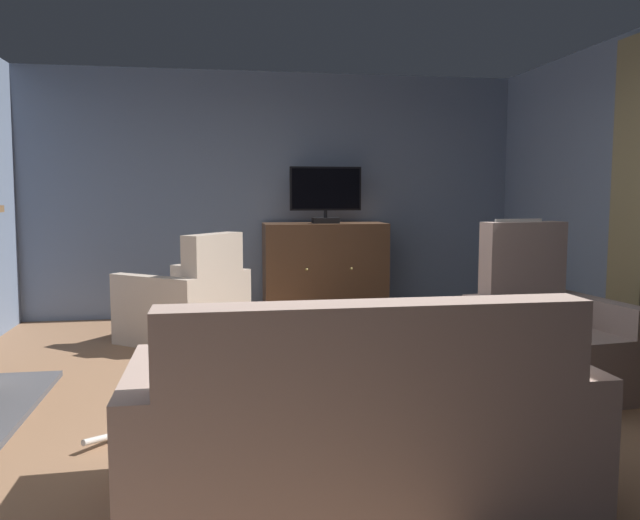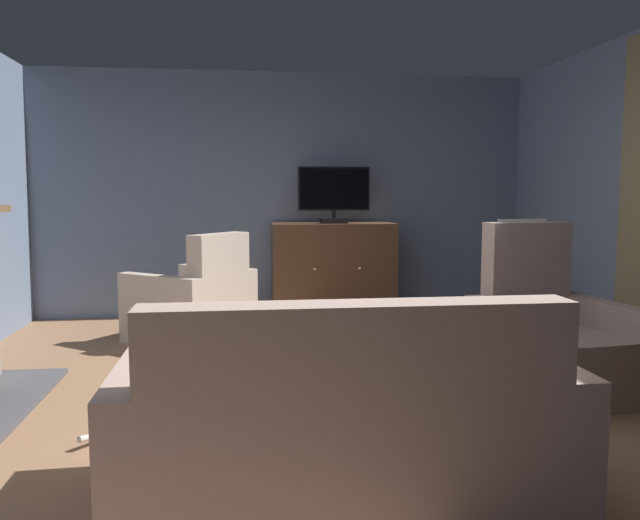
# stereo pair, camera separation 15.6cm
# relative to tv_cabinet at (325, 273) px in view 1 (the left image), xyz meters

# --- Properties ---
(ground_plane) EXTENTS (6.11, 7.14, 0.04)m
(ground_plane) POSITION_rel_tv_cabinet_xyz_m (-0.51, -2.97, -0.53)
(ground_plane) COLOR #936B4C
(wall_back) EXTENTS (6.11, 0.10, 2.72)m
(wall_back) POSITION_rel_tv_cabinet_xyz_m (-0.51, 0.35, 0.86)
(wall_back) COLOR slate
(wall_back) RESTS_ON ground_plane
(curtain_panel_far) EXTENTS (0.10, 0.44, 2.29)m
(curtain_panel_far) POSITION_rel_tv_cabinet_xyz_m (2.18, -2.16, 0.99)
(curtain_panel_far) COLOR #8E7F56
(rug_central) EXTENTS (2.02, 2.09, 0.01)m
(rug_central) POSITION_rel_tv_cabinet_xyz_m (-0.50, -2.96, -0.50)
(rug_central) COLOR tan
(rug_central) RESTS_ON ground_plane
(tv_cabinet) EXTENTS (1.34, 0.56, 1.06)m
(tv_cabinet) POSITION_rel_tv_cabinet_xyz_m (0.00, 0.00, 0.00)
(tv_cabinet) COLOR #402A1C
(tv_cabinet) RESTS_ON ground_plane
(television) EXTENTS (0.78, 0.20, 0.61)m
(television) POSITION_rel_tv_cabinet_xyz_m (0.00, -0.05, 0.88)
(television) COLOR black
(television) RESTS_ON tv_cabinet
(coffee_table) EXTENTS (0.99, 0.58, 0.44)m
(coffee_table) POSITION_rel_tv_cabinet_xyz_m (-0.41, -2.95, -0.12)
(coffee_table) COLOR brown
(coffee_table) RESTS_ON ground_plane
(tv_remote) EXTENTS (0.18, 0.10, 0.02)m
(tv_remote) POSITION_rel_tv_cabinet_xyz_m (-0.64, -3.02, -0.05)
(tv_remote) COLOR black
(tv_remote) RESTS_ON coffee_table
(folded_newspaper) EXTENTS (0.33, 0.27, 0.01)m
(folded_newspaper) POSITION_rel_tv_cabinet_xyz_m (-0.57, -2.91, -0.06)
(folded_newspaper) COLOR silver
(folded_newspaper) RESTS_ON coffee_table
(sofa_floral) EXTENTS (2.02, 0.94, 0.96)m
(sofa_floral) POSITION_rel_tv_cabinet_xyz_m (-0.57, -4.21, -0.19)
(sofa_floral) COLOR #BC9E8E
(sofa_floral) RESTS_ON ground_plane
(armchair_beside_cabinet) EXTENTS (0.99, 1.00, 1.20)m
(armchair_beside_cabinet) POSITION_rel_tv_cabinet_xyz_m (1.09, -2.82, -0.15)
(armchair_beside_cabinet) COLOR #A3897F
(armchair_beside_cabinet) RESTS_ON ground_plane
(armchair_in_far_corner) EXTENTS (1.29, 1.30, 1.02)m
(armchair_in_far_corner) POSITION_rel_tv_cabinet_xyz_m (-1.46, -0.85, -0.18)
(armchair_in_far_corner) COLOR #C6B29E
(armchair_in_far_corner) RESTS_ON ground_plane
(potted_plant_small_fern_corner) EXTENTS (0.36, 0.36, 0.76)m
(potted_plant_small_fern_corner) POSITION_rel_tv_cabinet_xyz_m (1.50, -1.15, -0.09)
(potted_plant_small_fern_corner) COLOR #99664C
(potted_plant_small_fern_corner) RESTS_ON ground_plane
(cat) EXTENTS (0.47, 0.53, 0.18)m
(cat) POSITION_rel_tv_cabinet_xyz_m (-1.62, -3.17, -0.42)
(cat) COLOR beige
(cat) RESTS_ON ground_plane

